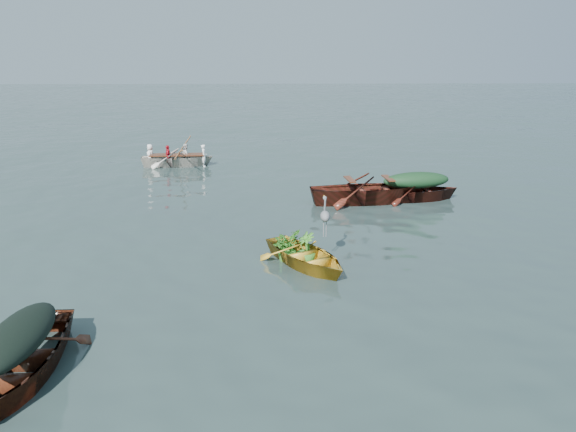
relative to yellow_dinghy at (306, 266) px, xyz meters
name	(u,v)px	position (x,y,z in m)	size (l,w,h in m)	color
ground	(317,257)	(0.29, 0.50, 0.00)	(140.00, 140.00, 0.00)	#2C3D3B
yellow_dinghy	(306,266)	(0.00, 0.00, 0.00)	(1.37, 3.17, 0.85)	gold
dark_covered_boat	(24,377)	(-4.39, -4.28, 0.00)	(1.43, 3.84, 0.97)	#572914
green_tarp_boat	(415,200)	(3.80, 5.51, 0.00)	(1.23, 3.94, 0.89)	#491911
open_wooden_boat	(368,203)	(2.27, 5.29, 0.00)	(1.57, 5.05, 1.22)	#5E2017
rowed_boat	(178,166)	(-4.61, 11.23, 0.00)	(1.22, 4.06, 0.95)	white
dark_tarp_cover	(17,335)	(-4.39, -4.28, 0.68)	(0.78, 2.11, 0.40)	black
green_tarp_cover	(416,179)	(3.80, 5.51, 0.71)	(0.67, 2.17, 0.52)	#15351C
thwart_benches	(369,183)	(2.27, 5.29, 0.63)	(0.94, 2.53, 0.04)	#502412
heron	(325,223)	(0.44, 0.33, 0.89)	(0.28, 0.40, 0.92)	gray
dinghy_weeds	(293,228)	(-0.27, 0.48, 0.73)	(0.70, 0.90, 0.60)	#296D1C
rowers	(177,146)	(-4.61, 11.23, 0.86)	(1.10, 2.84, 0.76)	white
oars	(177,154)	(-4.61, 11.23, 0.51)	(2.60, 0.60, 0.06)	brown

